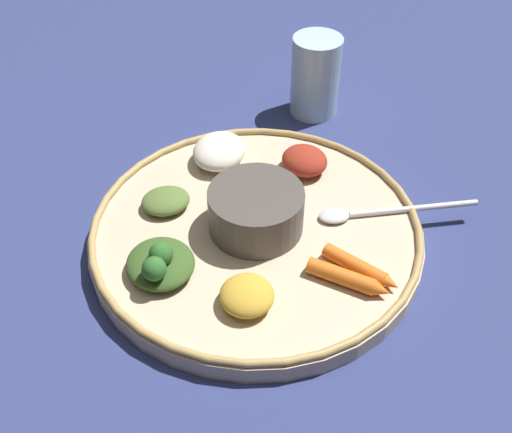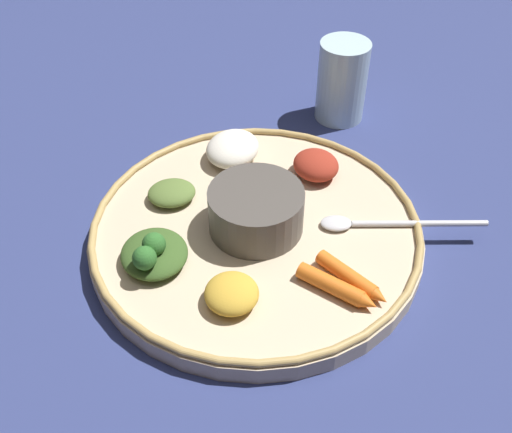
{
  "view_description": "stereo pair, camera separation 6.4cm",
  "coord_description": "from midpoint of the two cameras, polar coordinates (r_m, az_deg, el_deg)",
  "views": [
    {
      "loc": [
        0.35,
        -0.32,
        0.48
      ],
      "look_at": [
        0.0,
        0.0,
        0.04
      ],
      "focal_mm": 42.28,
      "sensor_mm": 36.0,
      "label": 1
    },
    {
      "loc": [
        0.39,
        -0.26,
        0.48
      ],
      "look_at": [
        0.0,
        0.0,
        0.04
      ],
      "focal_mm": 42.28,
      "sensor_mm": 36.0,
      "label": 2
    }
  ],
  "objects": [
    {
      "name": "center_bowl",
      "position": [
        0.64,
        2.89,
        0.59
      ],
      "size": [
        0.1,
        0.1,
        0.05
      ],
      "color": "#4C4742",
      "rests_on": "platter"
    },
    {
      "name": "platter_rim",
      "position": [
        0.65,
        2.82,
        -0.9
      ],
      "size": [
        0.36,
        0.36,
        0.01
      ],
      "primitive_type": "torus",
      "color": "tan",
      "rests_on": "platter"
    },
    {
      "name": "ground_plane",
      "position": [
        0.67,
        2.75,
        -2.41
      ],
      "size": [
        2.4,
        2.4,
        0.0
      ],
      "primitive_type": "plane",
      "color": "navy"
    },
    {
      "name": "carrot_outer",
      "position": [
        0.6,
        12.05,
        -5.83
      ],
      "size": [
        0.08,
        0.03,
        0.02
      ],
      "color": "orange",
      "rests_on": "platter"
    },
    {
      "name": "drinking_glass",
      "position": [
        0.85,
        10.29,
        11.95
      ],
      "size": [
        0.07,
        0.07,
        0.11
      ],
      "color": "silver",
      "rests_on": "ground_plane"
    },
    {
      "name": "mound_rice_white",
      "position": [
        0.73,
        0.28,
        6.35
      ],
      "size": [
        0.09,
        0.09,
        0.03
      ],
      "primitive_type": "ellipsoid",
      "rotation": [
        0.0,
        0.0,
        5.26
      ],
      "color": "silver",
      "rests_on": "platter"
    },
    {
      "name": "spoon",
      "position": [
        0.67,
        14.13,
        -0.77
      ],
      "size": [
        0.11,
        0.16,
        0.01
      ],
      "color": "silver",
      "rests_on": "platter"
    },
    {
      "name": "platter",
      "position": [
        0.66,
        2.78,
        -1.76
      ],
      "size": [
        0.36,
        0.36,
        0.02
      ],
      "primitive_type": "cylinder",
      "color": "#C6B293",
      "rests_on": "ground_plane"
    },
    {
      "name": "mound_collards",
      "position": [
        0.68,
        -5.33,
        2.12
      ],
      "size": [
        0.07,
        0.07,
        0.02
      ],
      "primitive_type": "ellipsoid",
      "rotation": [
        0.0,
        0.0,
        1.15
      ],
      "color": "#567033",
      "rests_on": "platter"
    },
    {
      "name": "mound_lentil_yellow",
      "position": [
        0.57,
        0.91,
        -7.46
      ],
      "size": [
        0.07,
        0.07,
        0.02
      ],
      "primitive_type": "ellipsoid",
      "rotation": [
        0.0,
        0.0,
        5.9
      ],
      "color": "gold",
      "rests_on": "platter"
    },
    {
      "name": "carrot_near_spoon",
      "position": [
        0.59,
        10.7,
        -6.75
      ],
      "size": [
        0.08,
        0.05,
        0.02
      ],
      "color": "orange",
      "rests_on": "platter"
    },
    {
      "name": "greens_pile",
      "position": [
        0.61,
        -6.73,
        -3.61
      ],
      "size": [
        0.09,
        0.09,
        0.04
      ],
      "color": "#385623",
      "rests_on": "platter"
    },
    {
      "name": "mound_beet",
      "position": [
        0.72,
        8.26,
        4.74
      ],
      "size": [
        0.06,
        0.05,
        0.03
      ],
      "primitive_type": "ellipsoid",
      "rotation": [
        0.0,
        0.0,
        6.25
      ],
      "color": "maroon",
      "rests_on": "platter"
    }
  ]
}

